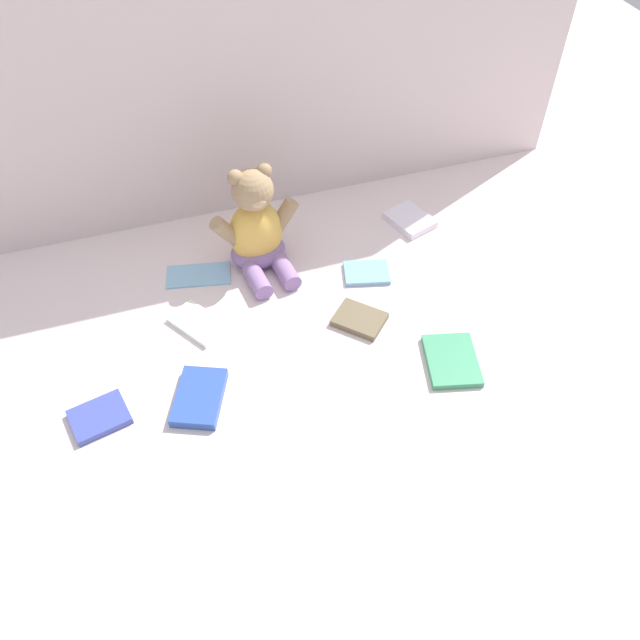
# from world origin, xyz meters

# --- Properties ---
(ground_plane) EXTENTS (3.20, 3.20, 0.00)m
(ground_plane) POSITION_xyz_m (0.00, 0.00, 0.00)
(ground_plane) COLOR silver
(backdrop_drape) EXTENTS (1.52, 0.03, 0.79)m
(backdrop_drape) POSITION_xyz_m (0.00, 0.42, 0.40)
(backdrop_drape) COLOR beige
(backdrop_drape) RESTS_ON ground_plane
(teddy_bear) EXTENTS (0.20, 0.18, 0.24)m
(teddy_bear) POSITION_xyz_m (-0.06, 0.20, 0.09)
(teddy_bear) COLOR #E5B24C
(teddy_bear) RESTS_ON ground_plane
(book_case_0) EXTENTS (0.11, 0.13, 0.02)m
(book_case_0) POSITION_xyz_m (0.31, 0.22, 0.01)
(book_case_0) COLOR white
(book_case_0) RESTS_ON ground_plane
(book_case_1) EXTENTS (0.12, 0.15, 0.01)m
(book_case_1) POSITION_xyz_m (0.22, -0.20, 0.01)
(book_case_1) COLOR #398E61
(book_case_1) RESTS_ON ground_plane
(book_case_2) EXTENTS (0.11, 0.09, 0.01)m
(book_case_2) POSITION_xyz_m (0.15, 0.08, 0.01)
(book_case_2) COLOR #72ABCD
(book_case_2) RESTS_ON ground_plane
(book_case_3) EXTENTS (0.12, 0.12, 0.01)m
(book_case_3) POSITION_xyz_m (0.08, -0.04, 0.01)
(book_case_3) COLOR brown
(book_case_3) RESTS_ON ground_plane
(book_case_4) EXTENTS (0.15, 0.10, 0.01)m
(book_case_4) POSITION_xyz_m (-0.20, 0.19, 0.00)
(book_case_4) COLOR #81B4D9
(book_case_4) RESTS_ON ground_plane
(book_case_5) EXTENTS (0.13, 0.15, 0.02)m
(book_case_5) POSITION_xyz_m (-0.26, -0.13, 0.01)
(book_case_5) COLOR #2D4DA3
(book_case_5) RESTS_ON ground_plane
(book_case_6) EXTENTS (0.12, 0.14, 0.01)m
(book_case_6) POSITION_xyz_m (-0.23, 0.05, 0.01)
(book_case_6) COLOR white
(book_case_6) RESTS_ON ground_plane
(book_case_7) EXTENTS (0.11, 0.10, 0.01)m
(book_case_7) POSITION_xyz_m (-0.44, -0.12, 0.01)
(book_case_7) COLOR #3D4AA4
(book_case_7) RESTS_ON ground_plane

